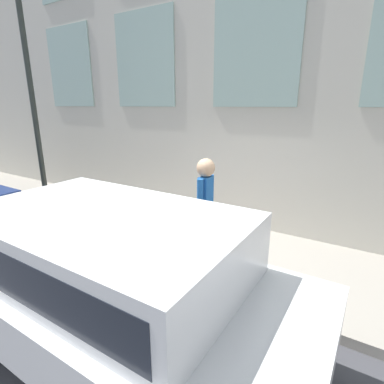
% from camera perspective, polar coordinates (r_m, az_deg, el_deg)
% --- Properties ---
extents(ground_plane, '(80.00, 80.00, 0.00)m').
position_cam_1_polar(ground_plane, '(4.67, -1.59, -17.64)').
color(ground_plane, '#47474C').
extents(sidewalk, '(2.40, 60.00, 0.14)m').
position_cam_1_polar(sidewalk, '(5.54, 5.43, -11.09)').
color(sidewalk, '#A8A093').
rests_on(sidewalk, ground_plane).
extents(fire_hydrant, '(0.28, 0.41, 0.79)m').
position_cam_1_polar(fire_hydrant, '(4.85, -2.44, -8.91)').
color(fire_hydrant, red).
rests_on(fire_hydrant, sidewalk).
extents(person, '(0.42, 0.27, 1.72)m').
position_cam_1_polar(person, '(4.56, 2.57, -2.11)').
color(person, navy).
rests_on(person, sidewalk).
extents(parked_truck_white_near, '(1.97, 4.58, 1.59)m').
position_cam_1_polar(parked_truck_white_near, '(3.39, -16.38, -13.86)').
color(parked_truck_white_near, black).
rests_on(parked_truck_white_near, ground_plane).
extents(street_lamp, '(0.36, 0.36, 5.21)m').
position_cam_1_polar(street_lamp, '(8.03, -28.78, 20.00)').
color(street_lamp, '#2D332D').
rests_on(street_lamp, sidewalk).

